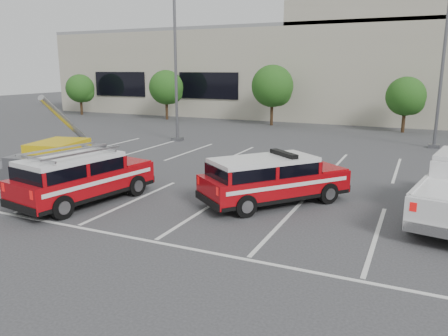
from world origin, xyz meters
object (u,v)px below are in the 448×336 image
Objects in this scene: tree_left at (167,89)px; light_pole_mid at (444,57)px; tree_far_left at (81,89)px; utility_rig at (55,162)px; tree_mid_left at (274,88)px; fire_chief_suv at (272,183)px; ladder_suv at (82,181)px; light_pole_left at (176,58)px; convention_building at (358,66)px; tree_mid_right at (407,98)px.

tree_left is 22.86m from light_pole_mid.
utility_rig is (17.27, -20.69, -1.80)m from tree_far_left.
tree_mid_left reaches higher than fire_chief_suv.
tree_mid_left reaches higher than ladder_suv.
light_pole_left reaches higher than utility_rig.
light_pole_left is (16.91, -10.05, 2.68)m from tree_far_left.
utility_rig is at bearing -138.30° from fire_chief_suv.
tree_mid_left is 10.73m from light_pole_left.
convention_building is at bearing 33.05° from tree_left.
tree_mid_right reaches higher than utility_rig.
tree_mid_right is at bearing -0.00° from tree_left.
convention_building is 30.41m from fire_chief_suv.
tree_mid_left is 13.53m from light_pole_mid.
tree_far_left is 0.78× the size of ladder_suv.
tree_mid_right is 16.72m from light_pole_left.
ladder_suv is at bearing -88.18° from tree_mid_left.
convention_building is 21.49m from light_pole_left.
ladder_suv is at bearing -73.48° from light_pole_left.
light_pole_mid is at bearing 33.29° from utility_rig.
tree_far_left is 27.01m from utility_rig.
tree_mid_left is at bearing 0.00° from tree_far_left.
convention_building is at bearing 67.61° from light_pole_left.
light_pole_left is 14.87m from fire_chief_suv.
light_pole_left is at bearing 80.21° from utility_rig.
convention_building is 33.27m from ladder_suv.
fire_chief_suv is 1.11× the size of utility_rig.
convention_building reaches higher than tree_left.
tree_far_left reaches higher than ladder_suv.
light_pole_left is at bearing 116.83° from ladder_suv.
tree_mid_left is 0.96× the size of fire_chief_suv.
tree_mid_left is 1.06× the size of utility_rig.
convention_building is at bearing 92.72° from ladder_suv.
fire_chief_suv is at bearing -71.68° from tree_mid_left.
tree_mid_right is 0.78× the size of ladder_suv.
ladder_suv is (-5.99, -2.64, 0.04)m from fire_chief_suv.
ladder_suv is 1.12× the size of utility_rig.
light_pole_left reaches higher than tree_mid_left.
tree_mid_right is 0.39× the size of light_pole_mid.
convention_building is at bearing 113.26° from light_pole_mid.
light_pole_mid reaches higher than tree_mid_right.
tree_far_left is at bearing -158.63° from convention_building.
tree_left reaches higher than tree_mid_right.
convention_building is at bearing 116.57° from tree_mid_right.
tree_far_left reaches higher than fire_chief_suv.
convention_building reaches higher than fire_chief_suv.
light_pole_left is at bearing -142.50° from tree_mid_right.
tree_far_left is at bearing 149.29° from light_pole_left.
convention_building is 27.03m from tree_far_left.
light_pole_left is at bearing -30.71° from tree_far_left.
light_pole_mid is (31.91, -6.05, 2.68)m from tree_far_left.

